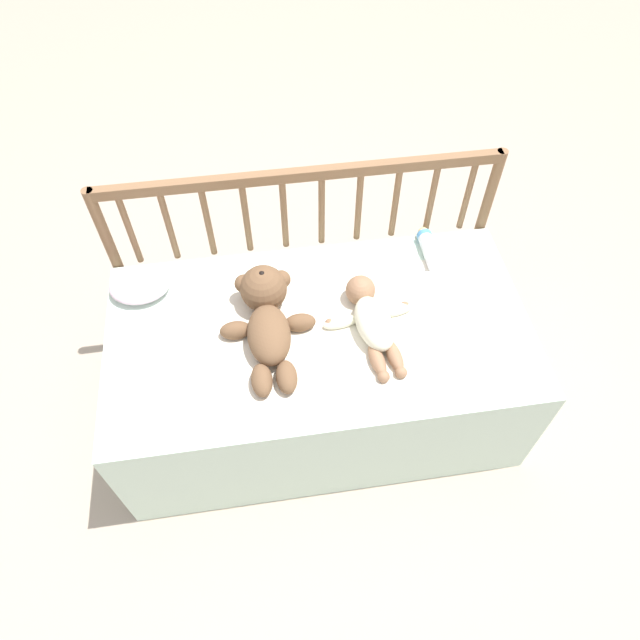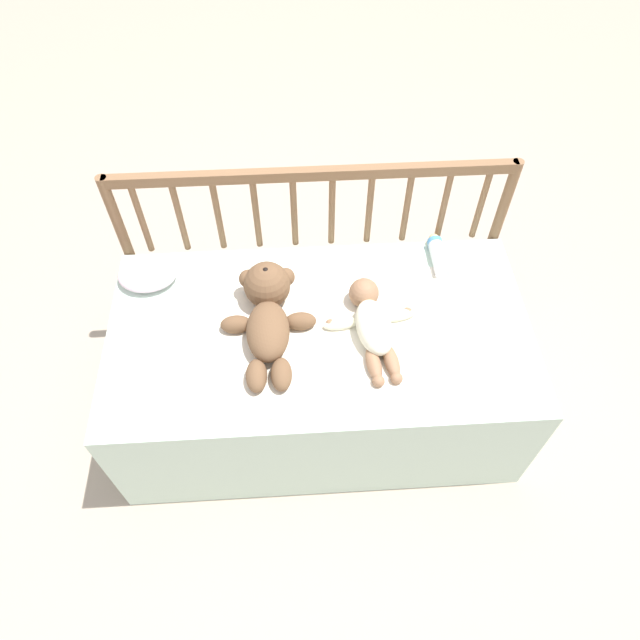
{
  "view_description": "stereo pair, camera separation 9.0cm",
  "coord_description": "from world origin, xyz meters",
  "px_view_note": "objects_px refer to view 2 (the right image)",
  "views": [
    {
      "loc": [
        -0.15,
        -1.05,
        1.93
      ],
      "look_at": [
        0.0,
        -0.01,
        0.54
      ],
      "focal_mm": 32.0,
      "sensor_mm": 36.0,
      "label": 1
    },
    {
      "loc": [
        -0.06,
        -1.06,
        1.93
      ],
      "look_at": [
        0.0,
        -0.01,
        0.54
      ],
      "focal_mm": 32.0,
      "sensor_mm": 36.0,
      "label": 2
    }
  ],
  "objects_px": {
    "teddy_bear": "(268,312)",
    "baby_bottle": "(438,254)",
    "baby": "(372,323)",
    "small_pillow": "(148,273)"
  },
  "relations": [
    {
      "from": "teddy_bear",
      "to": "small_pillow",
      "type": "bearing_deg",
      "value": 152.34
    },
    {
      "from": "baby",
      "to": "baby_bottle",
      "type": "distance_m",
      "value": 0.39
    },
    {
      "from": "baby_bottle",
      "to": "small_pillow",
      "type": "bearing_deg",
      "value": -178.11
    },
    {
      "from": "teddy_bear",
      "to": "baby_bottle",
      "type": "distance_m",
      "value": 0.63
    },
    {
      "from": "teddy_bear",
      "to": "baby",
      "type": "height_order",
      "value": "teddy_bear"
    },
    {
      "from": "teddy_bear",
      "to": "baby",
      "type": "xyz_separation_m",
      "value": [
        0.32,
        -0.05,
        -0.02
      ]
    },
    {
      "from": "baby",
      "to": "baby_bottle",
      "type": "relative_size",
      "value": 2.04
    },
    {
      "from": "teddy_bear",
      "to": "baby_bottle",
      "type": "xyz_separation_m",
      "value": [
        0.58,
        0.24,
        -0.04
      ]
    },
    {
      "from": "baby",
      "to": "baby_bottle",
      "type": "xyz_separation_m",
      "value": [
        0.26,
        0.29,
        -0.02
      ]
    },
    {
      "from": "baby",
      "to": "small_pillow",
      "type": "height_order",
      "value": "baby"
    }
  ]
}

